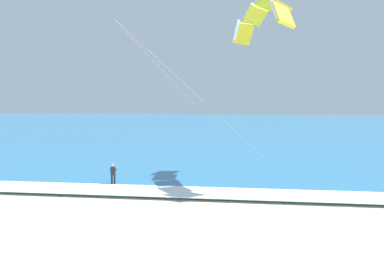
% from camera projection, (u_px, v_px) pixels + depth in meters
% --- Properties ---
extents(sea, '(200.00, 120.00, 0.20)m').
position_uv_depth(sea, '(211.00, 126.00, 81.41)').
color(sea, teal).
rests_on(sea, ground).
extents(surf_foam, '(200.00, 2.75, 0.04)m').
position_uv_depth(surf_foam, '(158.00, 191.00, 23.00)').
color(surf_foam, white).
rests_on(surf_foam, sea).
extents(surfboard, '(0.82, 1.47, 0.09)m').
position_uv_depth(surfboard, '(113.00, 186.00, 25.13)').
color(surfboard, yellow).
rests_on(surfboard, ground).
extents(kitesurfer, '(0.62, 0.61, 1.69)m').
position_uv_depth(kitesurfer, '(113.00, 174.00, 25.07)').
color(kitesurfer, '#232328').
rests_on(kitesurfer, ground).
extents(kite_primary, '(12.85, 8.29, 13.16)m').
position_uv_depth(kite_primary, '(263.00, 15.00, 26.93)').
color(kite_primary, yellow).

